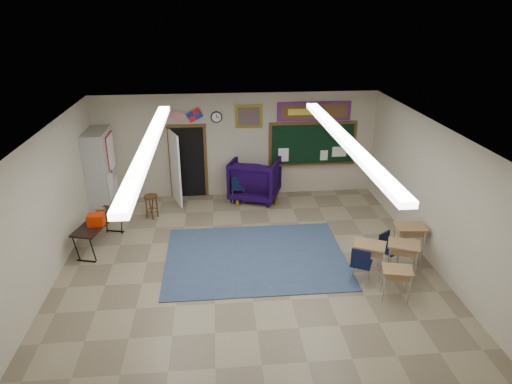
{
  "coord_description": "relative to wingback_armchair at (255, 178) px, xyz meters",
  "views": [
    {
      "loc": [
        -0.61,
        -8.04,
        5.33
      ],
      "look_at": [
        0.28,
        1.5,
        1.3
      ],
      "focal_mm": 32.0,
      "sensor_mm": 36.0,
      "label": 1
    }
  ],
  "objects": [
    {
      "name": "doorway",
      "position": [
        -2.0,
        0.2,
        0.45
      ],
      "size": [
        1.1,
        0.89,
        2.16
      ],
      "color": "black",
      "rests_on": "back_wall"
    },
    {
      "name": "chalkboard",
      "position": [
        1.7,
        0.31,
        0.85
      ],
      "size": [
        2.55,
        0.14,
        1.3
      ],
      "color": "#573818",
      "rests_on": "back_wall"
    },
    {
      "name": "bulletin_board",
      "position": [
        1.7,
        0.32,
        1.84
      ],
      "size": [
        2.1,
        0.05,
        0.55
      ],
      "color": "#A9110E",
      "rests_on": "back_wall"
    },
    {
      "name": "ceiling",
      "position": [
        -0.5,
        -4.15,
        2.39
      ],
      "size": [
        8.0,
        9.0,
        0.04
      ],
      "primitive_type": "cube",
      "color": "silver",
      "rests_on": "back_wall"
    },
    {
      "name": "back_wall",
      "position": [
        -0.5,
        0.35,
        0.89
      ],
      "size": [
        8.0,
        0.04,
        3.0
      ],
      "primitive_type": "cube",
      "color": "#BAB297",
      "rests_on": "floor"
    },
    {
      "name": "student_chair_reading",
      "position": [
        -0.55,
        -0.25,
        -0.18
      ],
      "size": [
        0.5,
        0.5,
        0.86
      ],
      "primitive_type": null,
      "rotation": [
        0.0,
        0.0,
        3.32
      ],
      "color": "black",
      "rests_on": "floor"
    },
    {
      "name": "student_desk_front_right",
      "position": [
        3.1,
        -3.62,
        -0.17
      ],
      "size": [
        0.69,
        0.54,
        0.78
      ],
      "rotation": [
        0.0,
        0.0,
        -0.09
      ],
      "color": "#9A7147",
      "rests_on": "floor"
    },
    {
      "name": "wooden_stool",
      "position": [
        -2.84,
        -1.05,
        -0.28
      ],
      "size": [
        0.36,
        0.36,
        0.63
      ],
      "color": "#492D15",
      "rests_on": "floor"
    },
    {
      "name": "fluorescent_strips",
      "position": [
        -0.5,
        -4.15,
        2.33
      ],
      "size": [
        3.86,
        6.0,
        0.1
      ],
      "primitive_type": null,
      "color": "white",
      "rests_on": "ceiling"
    },
    {
      "name": "folding_table",
      "position": [
        -3.85,
        -2.49,
        -0.24
      ],
      "size": [
        0.94,
        1.7,
        0.92
      ],
      "rotation": [
        0.0,
        0.0,
        -0.26
      ],
      "color": "black",
      "rests_on": "floor"
    },
    {
      "name": "floor",
      "position": [
        -0.5,
        -4.15,
        -0.61
      ],
      "size": [
        9.0,
        9.0,
        0.0
      ],
      "primitive_type": "plane",
      "color": "gray",
      "rests_on": "ground"
    },
    {
      "name": "student_desk_back_right",
      "position": [
        2.66,
        -4.35,
        -0.19
      ],
      "size": [
        0.76,
        0.68,
        0.76
      ],
      "rotation": [
        0.0,
        0.0,
        -0.4
      ],
      "color": "#9A7147",
      "rests_on": "floor"
    },
    {
      "name": "wall_flags",
      "position": [
        -1.9,
        0.29,
        1.87
      ],
      "size": [
        1.16,
        0.06,
        0.7
      ],
      "primitive_type": null,
      "color": "red",
      "rests_on": "back_wall"
    },
    {
      "name": "left_wall",
      "position": [
        -4.5,
        -4.15,
        0.89
      ],
      "size": [
        0.04,
        9.0,
        3.0
      ],
      "primitive_type": "cube",
      "color": "#BAB297",
      "rests_on": "floor"
    },
    {
      "name": "wingback_armchair",
      "position": [
        0.0,
        0.0,
        0.0
      ],
      "size": [
        1.68,
        1.7,
        1.22
      ],
      "primitive_type": "imported",
      "rotation": [
        0.0,
        0.0,
        2.79
      ],
      "color": "black",
      "rests_on": "floor"
    },
    {
      "name": "framed_art_print",
      "position": [
        -0.15,
        0.32,
        1.74
      ],
      "size": [
        0.75,
        0.05,
        0.65
      ],
      "color": "olive",
      "rests_on": "back_wall"
    },
    {
      "name": "student_chair_desk_b",
      "position": [
        2.51,
        -4.01,
        -0.22
      ],
      "size": [
        0.54,
        0.54,
        0.78
      ],
      "primitive_type": null,
      "rotation": [
        0.0,
        0.0,
        0.61
      ],
      "color": "black",
      "rests_on": "floor"
    },
    {
      "name": "wall_clock",
      "position": [
        -1.05,
        0.32,
        1.74
      ],
      "size": [
        0.32,
        0.05,
        0.32
      ],
      "color": "black",
      "rests_on": "back_wall"
    },
    {
      "name": "student_chair_desk_a",
      "position": [
        1.74,
        -4.5,
        -0.19
      ],
      "size": [
        0.56,
        0.56,
        0.83
      ],
      "primitive_type": null,
      "rotation": [
        0.0,
        0.0,
        2.66
      ],
      "color": "black",
      "rests_on": "floor"
    },
    {
      "name": "student_desk_front_left",
      "position": [
        1.96,
        -4.29,
        -0.19
      ],
      "size": [
        0.77,
        0.69,
        0.75
      ],
      "rotation": [
        0.0,
        0.0,
        -0.43
      ],
      "color": "#9A7147",
      "rests_on": "floor"
    },
    {
      "name": "student_desk_back_left",
      "position": [
        2.23,
        -5.12,
        -0.24
      ],
      "size": [
        0.64,
        0.54,
        0.67
      ],
      "rotation": [
        0.0,
        0.0,
        -0.24
      ],
      "color": "#9A7147",
      "rests_on": "floor"
    },
    {
      "name": "right_wall",
      "position": [
        3.5,
        -4.15,
        0.89
      ],
      "size": [
        0.04,
        9.0,
        3.0
      ],
      "primitive_type": "cube",
      "color": "#BAB297",
      "rests_on": "floor"
    },
    {
      "name": "storage_cabinet",
      "position": [
        -4.21,
        -0.3,
        0.49
      ],
      "size": [
        0.59,
        1.25,
        2.2
      ],
      "color": "#AAAAA5",
      "rests_on": "floor"
    },
    {
      "name": "area_rug",
      "position": [
        -0.3,
        -3.35,
        -0.6
      ],
      "size": [
        4.0,
        3.0,
        0.02
      ],
      "primitive_type": "cube",
      "color": "#364866",
      "rests_on": "floor"
    }
  ]
}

